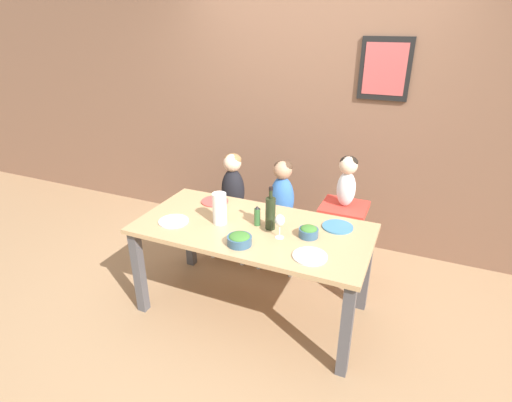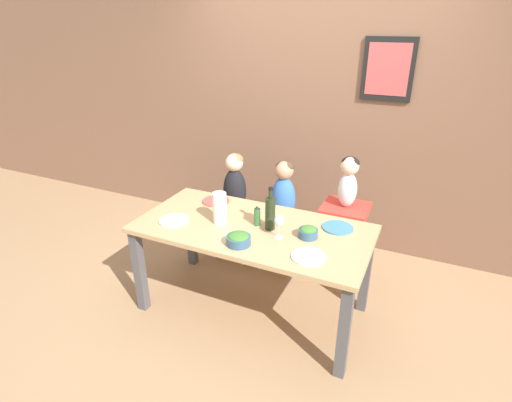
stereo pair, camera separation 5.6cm
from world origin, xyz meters
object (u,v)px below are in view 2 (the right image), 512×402
at_px(paper_towel_roll, 220,208).
at_px(chair_right_highchair, 344,222).
at_px(person_child_center, 284,191).
at_px(dinner_plate_front_left, 174,220).
at_px(dinner_plate_back_right, 338,228).
at_px(chair_far_left, 235,217).
at_px(dinner_plate_back_left, 216,201).
at_px(salad_bowl_small, 308,232).
at_px(chair_far_center, 282,227).
at_px(salad_bowl_large, 238,239).
at_px(wine_bottle, 270,213).
at_px(person_baby_right, 349,178).
at_px(wine_glass_near, 279,221).
at_px(person_child_left, 235,182).
at_px(dinner_plate_front_right, 309,257).

bearing_deg(paper_towel_roll, chair_right_highchair, 43.27).
height_order(person_child_center, dinner_plate_front_left, person_child_center).
distance_m(dinner_plate_front_left, dinner_plate_back_right, 1.21).
xyz_separation_m(chair_far_left, dinner_plate_back_left, (0.04, -0.42, 0.35)).
distance_m(salad_bowl_small, dinner_plate_back_left, 0.91).
xyz_separation_m(person_child_center, dinner_plate_front_left, (-0.55, -0.86, -0.01)).
xyz_separation_m(chair_far_center, person_child_center, (-0.00, 0.00, 0.36)).
bearing_deg(chair_far_center, paper_towel_roll, -107.03).
height_order(chair_far_left, dinner_plate_back_left, dinner_plate_back_left).
bearing_deg(dinner_plate_back_left, paper_towel_roll, -55.13).
bearing_deg(chair_right_highchair, chair_far_center, 180.00).
distance_m(salad_bowl_large, dinner_plate_back_right, 0.74).
bearing_deg(wine_bottle, person_baby_right, 58.96).
xyz_separation_m(wine_glass_near, salad_bowl_small, (0.18, 0.09, -0.09)).
xyz_separation_m(person_child_left, wine_glass_near, (0.74, -0.76, 0.12)).
bearing_deg(chair_far_center, wine_bottle, -77.15).
bearing_deg(wine_glass_near, chair_far_left, 134.28).
distance_m(dinner_plate_back_left, dinner_plate_front_right, 1.08).
relative_size(chair_far_center, wine_bottle, 1.42).
xyz_separation_m(person_baby_right, dinner_plate_back_right, (0.04, -0.45, -0.21)).
relative_size(person_baby_right, salad_bowl_small, 3.10).
xyz_separation_m(chair_far_center, wine_bottle, (0.15, -0.66, 0.48)).
relative_size(person_child_left, person_child_center, 1.00).
distance_m(person_baby_right, salad_bowl_small, 0.70).
height_order(person_baby_right, salad_bowl_small, person_baby_right).
xyz_separation_m(chair_far_center, wine_glass_near, (0.26, -0.76, 0.48)).
height_order(dinner_plate_front_left, dinner_plate_back_right, same).
height_order(salad_bowl_large, dinner_plate_front_right, salad_bowl_large).
height_order(chair_far_center, person_child_left, person_child_left).
distance_m(person_child_center, person_baby_right, 0.59).
height_order(person_child_left, salad_bowl_large, person_child_left).
height_order(chair_far_center, dinner_plate_front_left, dinner_plate_front_left).
relative_size(paper_towel_roll, dinner_plate_front_left, 1.06).
height_order(salad_bowl_large, salad_bowl_small, same).
bearing_deg(person_child_center, wine_glass_near, -71.23).
distance_m(person_child_left, person_baby_right, 1.05).
height_order(chair_right_highchair, person_child_center, person_child_center).
relative_size(wine_glass_near, dinner_plate_back_left, 0.79).
relative_size(salad_bowl_large, dinner_plate_back_right, 0.75).
relative_size(chair_far_left, dinner_plate_back_left, 2.06).
xyz_separation_m(person_child_center, wine_bottle, (0.15, -0.66, 0.12)).
relative_size(wine_bottle, dinner_plate_front_left, 1.45).
bearing_deg(person_baby_right, person_child_center, -179.95).
distance_m(person_child_center, dinner_plate_back_left, 0.61).
bearing_deg(person_child_center, salad_bowl_large, -87.31).
bearing_deg(chair_right_highchair, dinner_plate_back_right, -84.37).
distance_m(person_baby_right, dinner_plate_back_right, 0.50).
xyz_separation_m(dinner_plate_back_left, dinner_plate_back_right, (1.03, -0.03, 0.00)).
bearing_deg(chair_far_center, salad_bowl_small, -56.63).
xyz_separation_m(chair_right_highchair, dinner_plate_back_left, (-0.99, -0.42, 0.18)).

